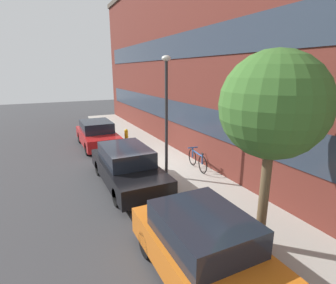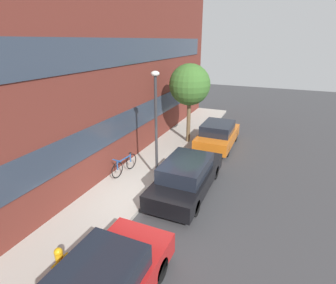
{
  "view_description": "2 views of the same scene",
  "coord_description": "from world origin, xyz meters",
  "px_view_note": "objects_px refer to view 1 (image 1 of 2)",
  "views": [
    {
      "loc": [
        9.91,
        -3.61,
        4.06
      ],
      "look_at": [
        1.76,
        0.32,
        1.59
      ],
      "focal_mm": 28.0,
      "sensor_mm": 36.0,
      "label": 1
    },
    {
      "loc": [
        -7.41,
        -3.94,
        5.62
      ],
      "look_at": [
        2.04,
        0.14,
        1.59
      ],
      "focal_mm": 28.0,
      "sensor_mm": 36.0,
      "label": 2
    }
  ],
  "objects_px": {
    "parked_car_black": "(127,166)",
    "lamp_post": "(166,105)",
    "street_tree": "(273,106)",
    "bicycle": "(197,160)",
    "parked_car_orange": "(206,250)",
    "fire_hydrant": "(126,136)",
    "parked_car_red": "(97,134)"
  },
  "relations": [
    {
      "from": "fire_hydrant",
      "to": "parked_car_orange",
      "type": "bearing_deg",
      "value": -8.47
    },
    {
      "from": "parked_car_red",
      "to": "lamp_post",
      "type": "distance_m",
      "value": 6.35
    },
    {
      "from": "street_tree",
      "to": "lamp_post",
      "type": "height_order",
      "value": "lamp_post"
    },
    {
      "from": "fire_hydrant",
      "to": "street_tree",
      "type": "bearing_deg",
      "value": 0.79
    },
    {
      "from": "parked_car_red",
      "to": "lamp_post",
      "type": "xyz_separation_m",
      "value": [
        5.78,
        1.45,
        2.19
      ]
    },
    {
      "from": "lamp_post",
      "to": "parked_car_red",
      "type": "bearing_deg",
      "value": -165.93
    },
    {
      "from": "parked_car_red",
      "to": "parked_car_orange",
      "type": "xyz_separation_m",
      "value": [
        10.61,
        0.0,
        -0.01
      ]
    },
    {
      "from": "parked_car_orange",
      "to": "fire_hydrant",
      "type": "xyz_separation_m",
      "value": [
        -10.21,
        1.52,
        -0.16
      ]
    },
    {
      "from": "parked_car_black",
      "to": "lamp_post",
      "type": "distance_m",
      "value": 2.65
    },
    {
      "from": "parked_car_red",
      "to": "fire_hydrant",
      "type": "relative_size",
      "value": 5.23
    },
    {
      "from": "parked_car_black",
      "to": "street_tree",
      "type": "xyz_separation_m",
      "value": [
        4.91,
        1.66,
        2.68
      ]
    },
    {
      "from": "parked_car_orange",
      "to": "bicycle",
      "type": "height_order",
      "value": "parked_car_orange"
    },
    {
      "from": "parked_car_black",
      "to": "bicycle",
      "type": "distance_m",
      "value": 2.94
    },
    {
      "from": "parked_car_red",
      "to": "fire_hydrant",
      "type": "distance_m",
      "value": 1.58
    },
    {
      "from": "bicycle",
      "to": "street_tree",
      "type": "xyz_separation_m",
      "value": [
        4.79,
        -1.28,
        2.83
      ]
    },
    {
      "from": "parked_car_black",
      "to": "street_tree",
      "type": "relative_size",
      "value": 1.03
    },
    {
      "from": "bicycle",
      "to": "parked_car_red",
      "type": "bearing_deg",
      "value": 34.0
    },
    {
      "from": "bicycle",
      "to": "lamp_post",
      "type": "height_order",
      "value": "lamp_post"
    },
    {
      "from": "parked_car_black",
      "to": "bicycle",
      "type": "xyz_separation_m",
      "value": [
        0.12,
        2.93,
        -0.14
      ]
    },
    {
      "from": "parked_car_red",
      "to": "bicycle",
      "type": "xyz_separation_m",
      "value": [
        5.6,
        2.93,
        -0.16
      ]
    },
    {
      "from": "parked_car_black",
      "to": "bicycle",
      "type": "bearing_deg",
      "value": 87.6
    },
    {
      "from": "bicycle",
      "to": "fire_hydrant",
      "type": "bearing_deg",
      "value": 21.53
    },
    {
      "from": "bicycle",
      "to": "lamp_post",
      "type": "distance_m",
      "value": 2.78
    },
    {
      "from": "fire_hydrant",
      "to": "street_tree",
      "type": "distance_m",
      "value": 10.39
    },
    {
      "from": "bicycle",
      "to": "street_tree",
      "type": "bearing_deg",
      "value": 171.42
    },
    {
      "from": "street_tree",
      "to": "lamp_post",
      "type": "bearing_deg",
      "value": -177.38
    },
    {
      "from": "fire_hydrant",
      "to": "lamp_post",
      "type": "bearing_deg",
      "value": -0.77
    },
    {
      "from": "fire_hydrant",
      "to": "parked_car_red",
      "type": "bearing_deg",
      "value": -104.52
    },
    {
      "from": "street_tree",
      "to": "parked_car_red",
      "type": "bearing_deg",
      "value": -170.92
    },
    {
      "from": "parked_car_black",
      "to": "street_tree",
      "type": "distance_m",
      "value": 5.84
    },
    {
      "from": "fire_hydrant",
      "to": "street_tree",
      "type": "height_order",
      "value": "street_tree"
    },
    {
      "from": "fire_hydrant",
      "to": "lamp_post",
      "type": "relative_size",
      "value": 0.18
    }
  ]
}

